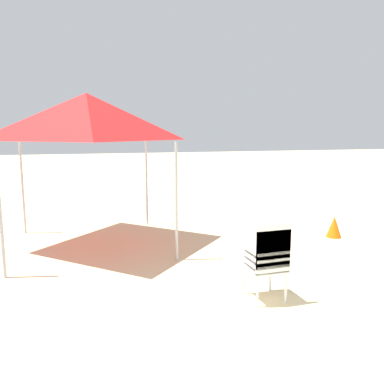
# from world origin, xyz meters

# --- Properties ---
(stacked_plastic_chairs) EXTENTS (0.48, 0.48, 1.11)m
(stacked_plastic_chairs) POSITION_xyz_m (0.86, 1.87, 0.65)
(stacked_plastic_chairs) COLOR white
(stacked_plastic_chairs) RESTS_ON ground
(popup_canopy) EXTENTS (2.85, 2.85, 3.01)m
(popup_canopy) POSITION_xyz_m (-1.27, 5.27, 2.56)
(popup_canopy) COLOR #B2B2B7
(popup_canopy) RESTS_ON ground
(traffic_cone_near) EXTENTS (0.33, 0.33, 0.47)m
(traffic_cone_near) POSITION_xyz_m (3.79, 4.29, 0.23)
(traffic_cone_near) COLOR orange
(traffic_cone_near) RESTS_ON ground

